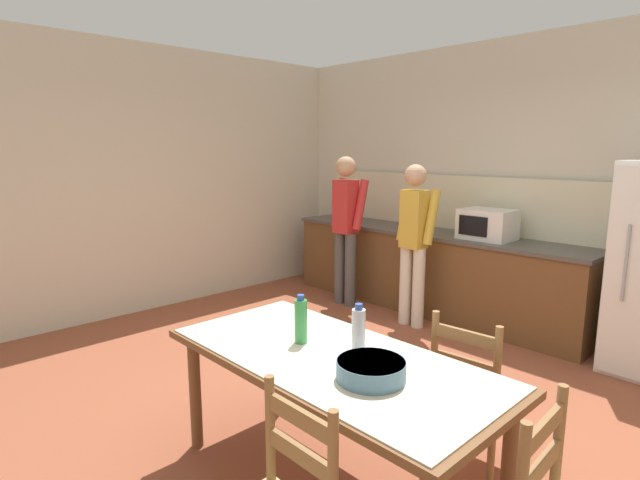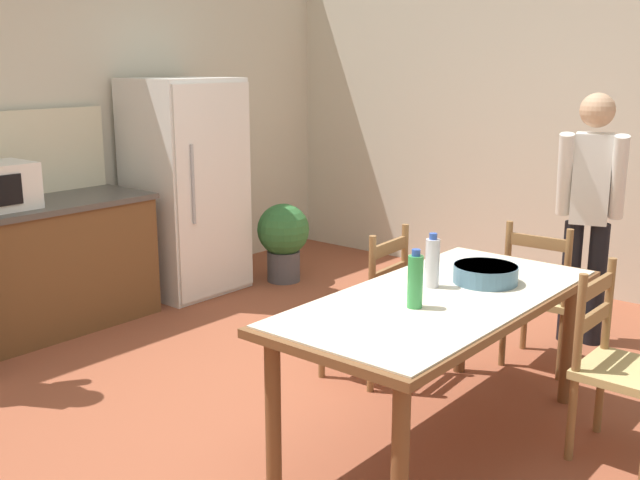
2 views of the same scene
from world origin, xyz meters
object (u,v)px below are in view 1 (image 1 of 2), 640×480
object	(u,v)px
serving_bowl	(371,369)
bottle_off_centre	(358,331)
person_at_sink	(346,223)
bottle_near_centre	(301,321)
chair_side_far_right	(473,392)
microwave	(487,224)
dining_table	(331,370)
person_at_counter	(414,237)

from	to	relation	value
serving_bowl	bottle_off_centre	bearing A→B (deg)	143.72
serving_bowl	person_at_sink	world-z (taller)	person_at_sink
bottle_near_centre	person_at_sink	distance (m)	3.08
chair_side_far_right	serving_bowl	bearing A→B (deg)	79.26
microwave	dining_table	bearing A→B (deg)	-76.49
dining_table	bottle_near_centre	world-z (taller)	bottle_near_centre
dining_table	chair_side_far_right	bearing A→B (deg)	60.16
chair_side_far_right	person_at_counter	world-z (taller)	person_at_counter
dining_table	microwave	bearing A→B (deg)	103.51
bottle_near_centre	serving_bowl	world-z (taller)	bottle_near_centre
chair_side_far_right	bottle_near_centre	bearing A→B (deg)	44.15
bottle_off_centre	chair_side_far_right	world-z (taller)	bottle_off_centre
bottle_near_centre	serving_bowl	bearing A→B (deg)	-6.33
bottle_near_centre	person_at_counter	distance (m)	2.57
bottle_off_centre	serving_bowl	world-z (taller)	bottle_off_centre
person_at_sink	person_at_counter	size ratio (longest dim) A/B	1.04
bottle_near_centre	bottle_off_centre	distance (m)	0.34
microwave	serving_bowl	bearing A→B (deg)	-71.00
person_at_counter	serving_bowl	bearing A→B (deg)	-147.97
microwave	chair_side_far_right	xyz separation A→B (m)	(1.11, -2.17, -0.61)
microwave	person_at_sink	bearing A→B (deg)	-161.23
serving_bowl	person_at_sink	xyz separation A→B (m)	(-2.48, 2.46, 0.16)
serving_bowl	dining_table	bearing A→B (deg)	169.04
chair_side_far_right	person_at_sink	size ratio (longest dim) A/B	0.53
dining_table	bottle_near_centre	size ratio (longest dim) A/B	6.84
bottle_off_centre	chair_side_far_right	distance (m)	0.82
bottle_near_centre	chair_side_far_right	bearing A→B (deg)	48.28
bottle_near_centre	chair_side_far_right	distance (m)	1.06
person_at_sink	person_at_counter	world-z (taller)	person_at_sink
dining_table	chair_side_far_right	world-z (taller)	chair_side_far_right
microwave	person_at_counter	world-z (taller)	person_at_counter
chair_side_far_right	person_at_sink	xyz separation A→B (m)	(-2.58, 1.67, 0.52)
person_at_sink	dining_table	bearing A→B (deg)	-137.94
microwave	serving_bowl	distance (m)	3.14
dining_table	bottle_near_centre	bearing A→B (deg)	-179.72
bottle_near_centre	microwave	bearing A→B (deg)	99.12
dining_table	person_at_sink	world-z (taller)	person_at_sink
microwave	serving_bowl	xyz separation A→B (m)	(1.02, -2.96, -0.25)
microwave	person_at_sink	world-z (taller)	person_at_sink
chair_side_far_right	bottle_off_centre	bearing A→B (deg)	58.20
dining_table	serving_bowl	distance (m)	0.36
serving_bowl	person_at_sink	distance (m)	3.50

